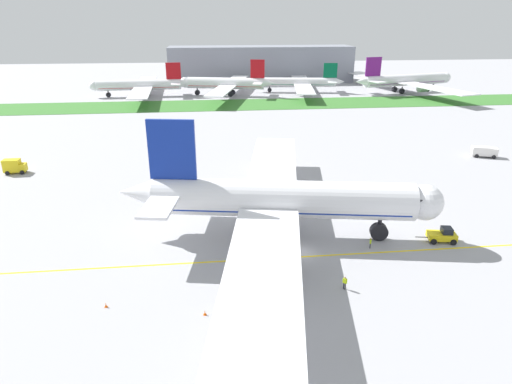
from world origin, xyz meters
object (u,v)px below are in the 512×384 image
(ground_crew_wingwalker_starboard, at_px, (370,242))
(pushback_tug, at_px, (443,235))
(ground_crew_marshaller_front, at_px, (345,282))
(traffic_cone_port_wing, at_px, (205,313))
(parked_airliner_far_outer, at_px, (404,80))
(parked_airliner_far_centre, at_px, (227,84))
(parked_airliner_far_right, at_px, (300,82))
(ground_crew_wingwalker_port, at_px, (245,219))
(service_truck_baggage_loader, at_px, (14,166))
(service_truck_fuel_bowser, at_px, (484,151))
(parked_airliner_far_left, at_px, (141,85))
(traffic_cone_near_nose, at_px, (106,305))
(airliner_foreground, at_px, (278,200))

(ground_crew_wingwalker_starboard, bearing_deg, pushback_tug, 4.18)
(pushback_tug, height_order, ground_crew_marshaller_front, pushback_tug)
(traffic_cone_port_wing, distance_m, parked_airliner_far_outer, 177.70)
(pushback_tug, distance_m, ground_crew_wingwalker_starboard, 11.58)
(parked_airliner_far_centre, height_order, parked_airliner_far_right, parked_airliner_far_centre)
(ground_crew_wingwalker_port, xyz_separation_m, service_truck_baggage_loader, (-47.56, 31.44, 0.66))
(pushback_tug, bearing_deg, ground_crew_wingwalker_port, 162.93)
(service_truck_fuel_bowser, bearing_deg, parked_airliner_far_left, 133.10)
(pushback_tug, distance_m, service_truck_fuel_bowser, 51.74)
(parked_airliner_far_centre, bearing_deg, ground_crew_wingwalker_port, -91.56)
(traffic_cone_near_nose, bearing_deg, parked_airliner_far_outer, 55.99)
(ground_crew_wingwalker_port, relative_size, service_truck_baggage_loader, 0.36)
(ground_crew_marshaller_front, xyz_separation_m, parked_airliner_far_left, (-43.82, 152.13, 3.66))
(parked_airliner_far_left, bearing_deg, parked_airliner_far_right, 3.25)
(traffic_cone_port_wing, height_order, service_truck_baggage_loader, service_truck_baggage_loader)
(service_truck_baggage_loader, relative_size, parked_airliner_far_outer, 0.06)
(ground_crew_wingwalker_port, xyz_separation_m, ground_crew_wingwalker_starboard, (17.60, -9.79, 0.01))
(airliner_foreground, distance_m, parked_airliner_far_right, 144.62)
(service_truck_fuel_bowser, bearing_deg, traffic_cone_near_nose, -146.79)
(pushback_tug, distance_m, service_truck_baggage_loader, 86.69)
(service_truck_fuel_bowser, distance_m, parked_airliner_far_right, 107.55)
(ground_crew_wingwalker_port, relative_size, parked_airliner_far_centre, 0.03)
(ground_crew_marshaller_front, xyz_separation_m, traffic_cone_port_wing, (-17.35, -3.29, -0.79))
(parked_airliner_far_right, bearing_deg, airliner_foreground, -102.86)
(pushback_tug, bearing_deg, parked_airliner_far_outer, 68.72)
(ground_crew_marshaller_front, height_order, service_truck_baggage_loader, service_truck_baggage_loader)
(ground_crew_wingwalker_starboard, xyz_separation_m, parked_airliner_far_centre, (-14.05, 140.03, 4.19))
(service_truck_fuel_bowser, bearing_deg, service_truck_baggage_loader, -179.87)
(airliner_foreground, distance_m, traffic_cone_port_wing, 22.37)
(ground_crew_wingwalker_port, xyz_separation_m, parked_airliner_far_left, (-33.10, 132.42, 3.74))
(ground_crew_wingwalker_port, distance_m, parked_airliner_far_centre, 130.35)
(traffic_cone_port_wing, height_order, parked_airliner_far_outer, parked_airliner_far_outer)
(parked_airliner_far_left, relative_size, parked_airliner_far_centre, 1.05)
(airliner_foreground, height_order, service_truck_fuel_bowser, airliner_foreground)
(parked_airliner_far_outer, bearing_deg, ground_crew_wingwalker_port, -122.63)
(airliner_foreground, height_order, parked_airliner_far_right, airliner_foreground)
(service_truck_baggage_loader, bearing_deg, traffic_cone_near_nose, -60.36)
(traffic_cone_port_wing, distance_m, service_truck_fuel_bowser, 87.11)
(parked_airliner_far_centre, bearing_deg, ground_crew_wingwalker_starboard, -84.27)
(ground_crew_wingwalker_port, xyz_separation_m, traffic_cone_port_wing, (-6.63, -23.00, -0.71))
(traffic_cone_port_wing, relative_size, service_truck_baggage_loader, 0.13)
(ground_crew_marshaller_front, bearing_deg, ground_crew_wingwalker_starboard, 55.24)
(service_truck_baggage_loader, relative_size, service_truck_fuel_bowser, 0.74)
(airliner_foreground, distance_m, parked_airliner_far_left, 142.12)
(pushback_tug, relative_size, parked_airliner_far_outer, 0.07)
(pushback_tug, height_order, ground_crew_wingwalker_port, pushback_tug)
(parked_airliner_far_left, bearing_deg, ground_crew_marshaller_front, -73.93)
(ground_crew_marshaller_front, xyz_separation_m, ground_crew_wingwalker_starboard, (6.88, 9.92, -0.06))
(traffic_cone_port_wing, bearing_deg, service_truck_fuel_bowser, 38.88)
(ground_crew_wingwalker_port, height_order, service_truck_baggage_loader, service_truck_baggage_loader)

